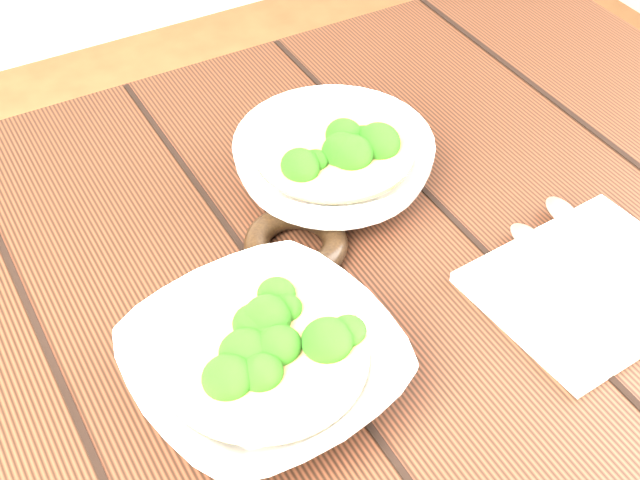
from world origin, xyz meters
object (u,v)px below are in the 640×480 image
Objects in this scene: table at (302,375)px; soup_bowl_front at (264,364)px; soup_bowl_back at (333,165)px; trivet at (296,244)px; napkin at (591,286)px.

table is 5.10× the size of soup_bowl_front.
soup_bowl_back is 0.10m from trivet.
table is 12.17× the size of trivet.
soup_bowl_front is 1.20× the size of napkin.
soup_bowl_front is 0.31m from napkin.
table is 0.18m from soup_bowl_front.
soup_bowl_front reaches higher than table.
trivet reaches higher than table.
soup_bowl_back is at bearing 39.24° from trivet.
soup_bowl_back reaches higher than table.
soup_bowl_front is at bearing -127.32° from trivet.
table is 6.10× the size of napkin.
napkin is at bearing -8.90° from soup_bowl_front.
napkin is at bearing -28.33° from table.
soup_bowl_front is 0.89× the size of soup_bowl_back.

